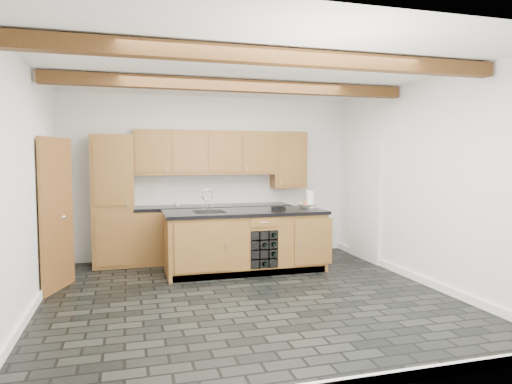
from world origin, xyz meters
TOP-DOWN VIEW (x-y plane):
  - ground at (0.00, 0.00)m, footprint 5.00×5.00m
  - room_shell at (-0.09, 0.53)m, footprint 5.01×5.00m
  - back_cabinetry at (-0.38, 2.24)m, footprint 3.65×0.62m
  - island at (0.31, 1.28)m, footprint 2.48×0.96m
  - faucet at (-0.25, 1.33)m, footprint 0.45×0.40m
  - kitchen_scale at (0.85, 1.30)m, footprint 0.22×0.17m
  - fruit_bowl at (1.38, 1.42)m, footprint 0.35×0.35m
  - fruit_cluster at (1.38, 1.42)m, footprint 0.16×0.17m
  - paper_towel at (1.42, 1.38)m, footprint 0.13×0.13m
  - mug at (-0.63, 2.20)m, footprint 0.11×0.11m

SIDE VIEW (x-z plane):
  - ground at x=0.00m, z-range 0.00..0.00m
  - island at x=0.31m, z-range 0.00..0.93m
  - kitchen_scale at x=0.85m, z-range 0.93..0.99m
  - fruit_bowl at x=1.38m, z-range 0.93..1.00m
  - faucet at x=-0.25m, z-range 0.79..1.14m
  - mug at x=-0.63m, z-range 0.93..1.01m
  - back_cabinetry at x=-0.38m, z-range -0.12..2.08m
  - fruit_cluster at x=1.38m, z-range 0.97..1.04m
  - paper_towel at x=1.42m, z-range 0.93..1.21m
  - room_shell at x=-0.09m, z-range -0.97..4.03m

